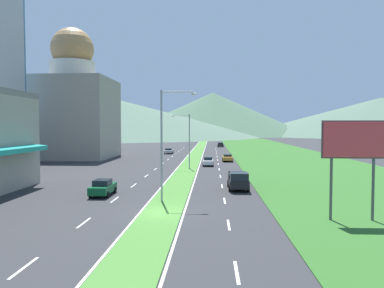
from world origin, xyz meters
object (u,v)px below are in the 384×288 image
at_px(street_lamp_near, 165,138).
at_px(pickup_truck_0, 238,181).
at_px(car_1, 220,145).
at_px(street_lamp_mid, 187,137).
at_px(car_3, 208,161).
at_px(billboard_roadside, 353,146).
at_px(car_0, 169,151).
at_px(car_4, 228,158).
at_px(car_2, 103,187).

bearing_deg(street_lamp_near, pickup_truck_0, 44.18).
height_order(car_1, pickup_truck_0, pickup_truck_0).
bearing_deg(street_lamp_near, car_1, 85.60).
relative_size(street_lamp_mid, car_3, 2.05).
relative_size(billboard_roadside, car_0, 1.57).
bearing_deg(street_lamp_mid, car_4, 62.05).
bearing_deg(billboard_roadside, pickup_truck_0, 119.03).
bearing_deg(car_0, billboard_roadside, -162.38).
height_order(car_2, car_3, car_2).
relative_size(street_lamp_near, billboard_roadside, 1.39).
height_order(car_3, pickup_truck_0, pickup_truck_0).
relative_size(street_lamp_near, car_2, 2.37).
xyz_separation_m(car_0, car_2, (0.07, -56.84, 0.08)).
relative_size(car_1, car_3, 1.11).
bearing_deg(billboard_roadside, car_3, 105.95).
xyz_separation_m(street_lamp_near, car_0, (-6.62, 59.51, -5.06)).
bearing_deg(pickup_truck_0, car_0, -165.48).
xyz_separation_m(car_2, pickup_truck_0, (13.58, 4.16, 0.18)).
bearing_deg(car_3, car_0, -160.20).
xyz_separation_m(car_1, pickup_truck_0, (-0.03, -85.00, 0.22)).
distance_m(car_3, car_4, 9.03).
distance_m(street_lamp_near, car_2, 8.65).
bearing_deg(billboard_roadside, street_lamp_near, 156.57).
bearing_deg(car_4, billboard_roadside, 8.70).
height_order(billboard_roadside, car_3, billboard_roadside).
bearing_deg(car_0, pickup_truck_0, -165.48).
bearing_deg(car_2, car_0, 0.07).
relative_size(billboard_roadside, car_3, 1.68).
bearing_deg(street_lamp_near, car_4, 79.62).
distance_m(billboard_roadside, car_1, 98.38).
distance_m(street_lamp_mid, car_2, 24.96).
bearing_deg(car_4, street_lamp_mid, -27.95).
height_order(street_lamp_near, car_4, street_lamp_near).
distance_m(street_lamp_mid, car_1, 66.03).
bearing_deg(billboard_roadside, car_1, 94.19).
relative_size(billboard_roadside, car_1, 1.51).
height_order(car_4, pickup_truck_0, pickup_truck_0).
xyz_separation_m(street_lamp_mid, billboard_roadside, (14.04, -32.48, 0.33)).
bearing_deg(pickup_truck_0, car_3, -171.87).
bearing_deg(car_3, car_4, 155.69).
distance_m(street_lamp_near, billboard_roadside, 15.53).
xyz_separation_m(car_0, car_4, (13.87, -19.94, 0.01)).
height_order(car_2, car_4, car_2).
distance_m(street_lamp_near, car_3, 31.92).
relative_size(car_0, car_1, 0.96).
height_order(car_0, pickup_truck_0, pickup_truck_0).
height_order(street_lamp_near, billboard_roadside, street_lamp_near).
relative_size(street_lamp_mid, car_4, 2.01).
relative_size(car_0, pickup_truck_0, 0.85).
bearing_deg(car_3, pickup_truck_0, 8.13).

